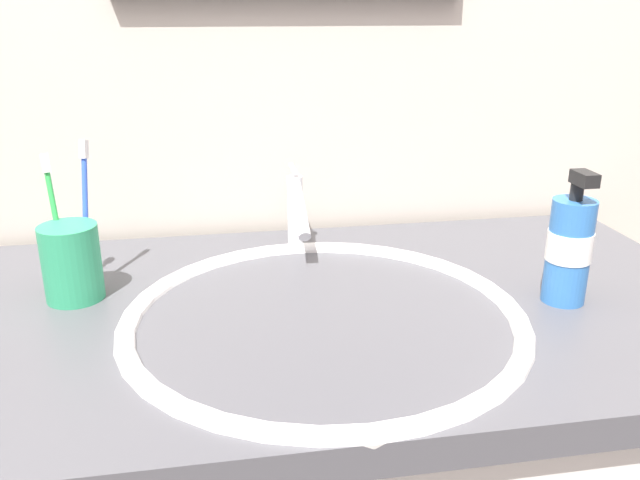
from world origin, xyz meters
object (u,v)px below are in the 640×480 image
(toothbrush_blue, at_px, (85,205))
(toothbrush_green, at_px, (55,214))
(toothbrush_cup, at_px, (72,263))
(soap_dispenser, at_px, (569,248))
(faucet, at_px, (297,209))

(toothbrush_blue, xyz_separation_m, toothbrush_green, (-0.04, -0.01, -0.01))
(toothbrush_cup, bearing_deg, toothbrush_green, 121.99)
(toothbrush_cup, relative_size, toothbrush_blue, 0.52)
(toothbrush_blue, height_order, toothbrush_green, toothbrush_blue)
(toothbrush_blue, distance_m, soap_dispenser, 0.62)
(toothbrush_blue, bearing_deg, toothbrush_green, -157.09)
(toothbrush_green, bearing_deg, toothbrush_blue, 22.91)
(soap_dispenser, bearing_deg, toothbrush_blue, 165.07)
(toothbrush_cup, relative_size, toothbrush_green, 0.56)
(toothbrush_cup, xyz_separation_m, soap_dispenser, (0.61, -0.11, 0.02))
(toothbrush_cup, bearing_deg, toothbrush_blue, 69.23)
(toothbrush_cup, height_order, toothbrush_green, toothbrush_green)
(faucet, distance_m, soap_dispenser, 0.39)
(faucet, relative_size, soap_dispenser, 0.84)
(soap_dispenser, bearing_deg, faucet, 142.33)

